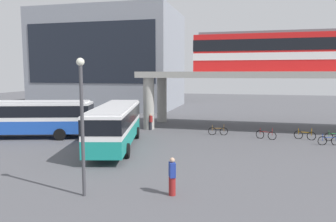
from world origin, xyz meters
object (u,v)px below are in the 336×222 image
(train, at_px, (322,51))
(pedestrian_waiting_near_stop, at_px, (150,122))
(bus_secondary, at_px, (27,115))
(pedestrian_at_kerb, at_px, (172,177))
(bicycle_blue, at_px, (329,141))
(bicycle_orange, at_px, (305,135))
(station_building, at_px, (111,60))
(bus_main, at_px, (116,122))
(bicycle_red, at_px, (266,135))
(bicycle_green, at_px, (335,137))
(bicycle_brown, at_px, (218,131))

(train, xyz_separation_m, pedestrian_waiting_near_stop, (-16.09, -3.03, -6.99))
(bus_secondary, distance_m, pedestrian_at_kerb, 18.49)
(train, relative_size, bicycle_blue, 13.76)
(bicycle_blue, bearing_deg, pedestrian_waiting_near_stop, 167.93)
(bicycle_orange, xyz_separation_m, pedestrian_at_kerb, (-8.12, -15.21, 0.49))
(station_building, height_order, bus_main, station_building)
(bicycle_orange, distance_m, pedestrian_waiting_near_stop, 14.27)
(bicycle_red, xyz_separation_m, bicycle_orange, (3.21, 0.63, 0.00))
(train, bearing_deg, bus_secondary, -159.67)
(station_building, distance_m, bicycle_green, 37.35)
(bus_secondary, bearing_deg, bicycle_orange, 11.87)
(bicycle_red, bearing_deg, train, 44.88)
(bicycle_brown, bearing_deg, train, 24.19)
(station_building, xyz_separation_m, bus_main, (12.67, -28.39, -5.77))
(bus_main, distance_m, bicycle_orange, 16.01)
(bicycle_red, height_order, bicycle_blue, same)
(station_building, height_order, bicycle_brown, station_building)
(bus_secondary, xyz_separation_m, pedestrian_waiting_near_stop, (9.25, 6.36, -1.23))
(bicycle_green, height_order, pedestrian_at_kerb, pedestrian_at_kerb)
(bus_main, relative_size, pedestrian_at_kerb, 6.33)
(bicycle_green, distance_m, bicycle_orange, 2.35)
(station_building, distance_m, bicycle_brown, 30.04)
(station_building, bearing_deg, bicycle_brown, -47.31)
(bicycle_brown, bearing_deg, pedestrian_waiting_near_stop, 170.51)
(station_building, bearing_deg, bicycle_green, -36.39)
(bicycle_green, bearing_deg, bicycle_blue, -114.64)
(bus_main, height_order, bicycle_red, bus_main)
(bicycle_brown, bearing_deg, bicycle_blue, -14.03)
(station_building, distance_m, pedestrian_at_kerb, 42.07)
(station_building, height_order, train, station_building)
(bicycle_red, height_order, pedestrian_at_kerb, pedestrian_at_kerb)
(bus_secondary, bearing_deg, bicycle_green, 10.75)
(bus_main, relative_size, bus_secondary, 1.00)
(bicycle_blue, relative_size, pedestrian_waiting_near_stop, 1.08)
(train, xyz_separation_m, pedestrian_at_kerb, (-10.02, -19.67, -6.90))
(bicycle_red, bearing_deg, bicycle_brown, 167.56)
(train, distance_m, bicycle_orange, 8.84)
(pedestrian_waiting_near_stop, bearing_deg, bicycle_red, -10.62)
(bus_main, distance_m, bicycle_red, 12.88)
(bicycle_brown, relative_size, bicycle_orange, 1.04)
(bicycle_brown, bearing_deg, bicycle_green, -1.92)
(bus_secondary, bearing_deg, train, 20.33)
(train, height_order, bus_main, train)
(bus_secondary, xyz_separation_m, bicycle_red, (20.23, 4.30, -1.63))
(station_building, xyz_separation_m, bicycle_red, (23.91, -22.32, -7.40))
(bicycle_red, distance_m, bicycle_brown, 4.27)
(pedestrian_at_kerb, bearing_deg, pedestrian_waiting_near_stop, 110.03)
(bus_secondary, height_order, bicycle_brown, bus_secondary)
(bus_secondary, bearing_deg, bicycle_brown, 18.01)
(train, distance_m, pedestrian_at_kerb, 23.13)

